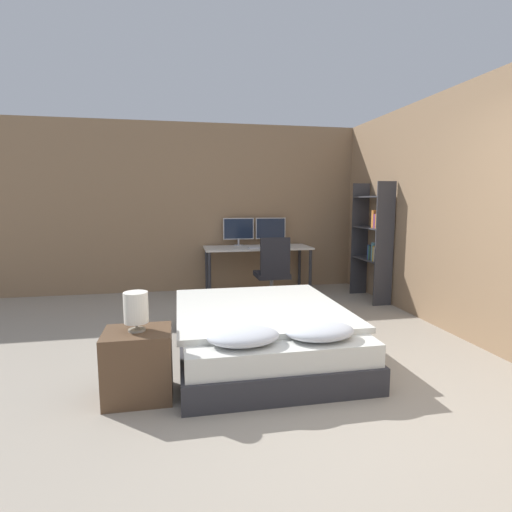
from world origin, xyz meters
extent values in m
plane|color=#9E9384|center=(0.00, 0.00, 0.00)|extent=(20.00, 20.00, 0.00)
cube|color=#8E7051|center=(0.00, 4.32, 1.35)|extent=(12.00, 0.06, 2.70)
cube|color=#8E7051|center=(1.79, 1.50, 1.35)|extent=(0.06, 12.00, 2.70)
cube|color=#2D2D33|center=(-0.44, 1.34, 0.11)|extent=(1.55, 2.03, 0.22)
cube|color=silver|center=(-0.44, 1.34, 0.31)|extent=(1.49, 1.97, 0.18)
cube|color=silver|center=(-0.44, 1.46, 0.43)|extent=(1.59, 1.71, 0.05)
ellipsoid|color=silver|center=(-0.75, 0.57, 0.47)|extent=(0.55, 0.38, 0.13)
ellipsoid|color=silver|center=(-0.14, 0.57, 0.47)|extent=(0.55, 0.38, 0.13)
cube|color=brown|center=(-1.52, 0.68, 0.26)|extent=(0.49, 0.41, 0.52)
cylinder|color=gray|center=(-1.52, 0.68, 0.53)|extent=(0.13, 0.13, 0.01)
cylinder|color=gray|center=(-1.52, 0.68, 0.56)|extent=(0.02, 0.02, 0.05)
cylinder|color=silver|center=(-1.52, 0.68, 0.70)|extent=(0.18, 0.18, 0.23)
cube|color=beige|center=(0.04, 3.91, 0.73)|extent=(1.68, 0.67, 0.03)
cylinder|color=#2D2D33|center=(-0.76, 3.63, 0.36)|extent=(0.05, 0.05, 0.71)
cylinder|color=#2D2D33|center=(0.83, 3.63, 0.36)|extent=(0.05, 0.05, 0.71)
cylinder|color=#2D2D33|center=(-0.76, 4.20, 0.36)|extent=(0.05, 0.05, 0.71)
cylinder|color=#2D2D33|center=(0.83, 4.20, 0.36)|extent=(0.05, 0.05, 0.71)
cylinder|color=#B7B7BC|center=(-0.23, 4.15, 0.75)|extent=(0.16, 0.16, 0.01)
cylinder|color=#B7B7BC|center=(-0.23, 4.15, 0.80)|extent=(0.03, 0.03, 0.09)
cube|color=#B7B7BC|center=(-0.23, 4.15, 1.02)|extent=(0.50, 0.03, 0.35)
cube|color=#192338|center=(-0.23, 4.13, 1.02)|extent=(0.47, 0.00, 0.32)
cylinder|color=#B7B7BC|center=(0.30, 4.15, 0.75)|extent=(0.16, 0.16, 0.01)
cylinder|color=#B7B7BC|center=(0.30, 4.15, 0.80)|extent=(0.03, 0.03, 0.09)
cube|color=#B7B7BC|center=(0.30, 4.15, 1.02)|extent=(0.50, 0.03, 0.35)
cube|color=#192338|center=(0.30, 4.13, 1.02)|extent=(0.47, 0.00, 0.32)
cube|color=#B7B7BC|center=(0.04, 3.68, 0.75)|extent=(0.37, 0.13, 0.02)
ellipsoid|color=#B7B7BC|center=(0.31, 3.68, 0.76)|extent=(0.07, 0.05, 0.04)
cylinder|color=black|center=(0.10, 3.21, 0.02)|extent=(0.52, 0.52, 0.04)
cylinder|color=gray|center=(0.10, 3.21, 0.21)|extent=(0.05, 0.05, 0.34)
cube|color=black|center=(0.10, 3.21, 0.42)|extent=(0.46, 0.46, 0.07)
cube|color=black|center=(0.10, 3.01, 0.71)|extent=(0.41, 0.05, 0.52)
cube|color=#333338|center=(1.61, 2.78, 0.87)|extent=(0.27, 0.02, 1.74)
cube|color=#333338|center=(1.61, 3.55, 0.87)|extent=(0.27, 0.02, 1.74)
cube|color=#333338|center=(1.61, 3.16, 0.61)|extent=(0.27, 0.74, 0.02)
cube|color=#333338|center=(1.61, 3.16, 1.08)|extent=(0.27, 0.74, 0.02)
cube|color=#333338|center=(1.61, 3.16, 1.53)|extent=(0.27, 0.74, 0.02)
cube|color=#2D4784|center=(1.61, 2.82, 0.73)|extent=(0.22, 0.03, 0.22)
cube|color=#BCB29E|center=(1.61, 2.86, 0.72)|extent=(0.22, 0.03, 0.21)
cube|color=gold|center=(1.61, 2.89, 0.73)|extent=(0.22, 0.02, 0.22)
cube|color=teal|center=(1.61, 2.93, 0.75)|extent=(0.22, 0.04, 0.26)
cube|color=#28282D|center=(1.61, 2.97, 0.72)|extent=(0.22, 0.03, 0.21)
cube|color=#337042|center=(1.61, 3.01, 0.72)|extent=(0.22, 0.02, 0.21)
cube|color=#2D4784|center=(1.61, 3.04, 0.73)|extent=(0.22, 0.03, 0.22)
cube|color=#28282D|center=(1.61, 2.82, 1.22)|extent=(0.22, 0.03, 0.26)
cube|color=orange|center=(1.61, 2.85, 1.19)|extent=(0.22, 0.03, 0.20)
cube|color=#7A387F|center=(1.61, 2.89, 1.19)|extent=(0.22, 0.03, 0.20)
cube|color=orange|center=(1.61, 2.93, 1.21)|extent=(0.22, 0.02, 0.25)
cube|color=orange|center=(1.61, 2.96, 1.21)|extent=(0.22, 0.03, 0.25)
camera|label=1|loc=(-1.21, -2.28, 1.48)|focal=28.00mm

